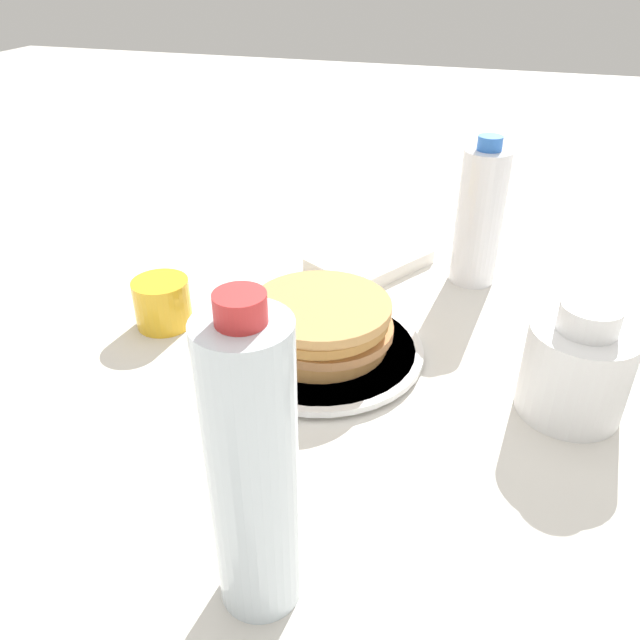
% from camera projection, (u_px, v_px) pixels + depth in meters
% --- Properties ---
extents(ground_plane, '(4.00, 4.00, 0.00)m').
position_uv_depth(ground_plane, '(323.00, 370.00, 0.70)').
color(ground_plane, silver).
extents(plate, '(0.24, 0.24, 0.01)m').
position_uv_depth(plate, '(320.00, 349.00, 0.72)').
color(plate, white).
rests_on(plate, ground_plane).
extents(pancake_stack, '(0.17, 0.16, 0.06)m').
position_uv_depth(pancake_stack, '(320.00, 323.00, 0.70)').
color(pancake_stack, '#C38443').
rests_on(pancake_stack, plate).
extents(juice_glass, '(0.07, 0.07, 0.06)m').
position_uv_depth(juice_glass, '(162.00, 303.00, 0.77)').
color(juice_glass, yellow).
rests_on(juice_glass, ground_plane).
extents(cream_jug, '(0.10, 0.10, 0.12)m').
position_uv_depth(cream_jug, '(577.00, 367.00, 0.61)').
color(cream_jug, white).
rests_on(cream_jug, ground_plane).
extents(water_bottle_mid, '(0.06, 0.06, 0.20)m').
position_uv_depth(water_bottle_mid, '(480.00, 217.00, 0.84)').
color(water_bottle_mid, white).
rests_on(water_bottle_mid, ground_plane).
extents(water_bottle_far, '(0.06, 0.06, 0.25)m').
position_uv_depth(water_bottle_far, '(253.00, 472.00, 0.40)').
color(water_bottle_far, silver).
rests_on(water_bottle_far, ground_plane).
extents(napkin, '(0.20, 0.18, 0.02)m').
position_uv_depth(napkin, '(369.00, 261.00, 0.91)').
color(napkin, white).
rests_on(napkin, ground_plane).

